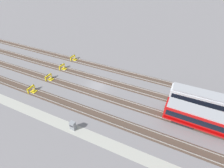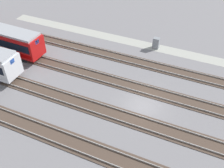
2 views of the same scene
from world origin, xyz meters
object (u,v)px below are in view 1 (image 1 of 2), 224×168
subway_car_front_row_centre (222,125)px  electrical_cabinet (73,126)px  subway_car_front_row_left_inner (221,105)px  bumper_stop_far_inner_track (74,58)px  bumper_stop_near_inner_track (49,78)px  bumper_stop_middle_track (63,67)px  bumper_stop_nearest_track (32,90)px

subway_car_front_row_centre → electrical_cabinet: 24.15m
subway_car_front_row_left_inner → bumper_stop_far_inner_track: bearing=172.0°
subway_car_front_row_left_inner → electrical_cabinet: subway_car_front_row_left_inner is taller
bumper_stop_near_inner_track → bumper_stop_far_inner_track: (-0.33, 10.14, 0.00)m
subway_car_front_row_left_inner → bumper_stop_middle_track: bearing=180.0°
bumper_stop_middle_track → bumper_stop_far_inner_track: (-0.28, 5.07, 0.00)m
bumper_stop_near_inner_track → bumper_stop_middle_track: 5.07m
bumper_stop_near_inner_track → bumper_stop_middle_track: same height
subway_car_front_row_left_inner → bumper_stop_near_inner_track: size_ratio=8.99×
bumper_stop_middle_track → bumper_stop_far_inner_track: 5.07m
bumper_stop_near_inner_track → electrical_cabinet: electrical_cabinet is taller
subway_car_front_row_centre → bumper_stop_near_inner_track: size_ratio=8.99×
subway_car_front_row_left_inner → subway_car_front_row_centre: 5.09m
bumper_stop_middle_track → electrical_cabinet: 19.93m
bumper_stop_near_inner_track → electrical_cabinet: bearing=-35.2°
subway_car_front_row_centre → bumper_stop_far_inner_track: subway_car_front_row_centre is taller
subway_car_front_row_centre → bumper_stop_middle_track: bearing=171.9°
subway_car_front_row_left_inner → bumper_stop_middle_track: size_ratio=8.99×
subway_car_front_row_centre → bumper_stop_far_inner_track: size_ratio=8.98×
electrical_cabinet → bumper_stop_middle_track: bearing=132.9°
bumper_stop_near_inner_track → bumper_stop_middle_track: size_ratio=1.00×
bumper_stop_nearest_track → bumper_stop_near_inner_track: 5.06m
subway_car_front_row_left_inner → bumper_stop_near_inner_track: 36.07m
bumper_stop_middle_track → bumper_stop_far_inner_track: bearing=93.2°
bumper_stop_near_inner_track → bumper_stop_nearest_track: bearing=-93.4°
bumper_stop_nearest_track → bumper_stop_near_inner_track: (0.30, 5.05, 0.00)m
subway_car_front_row_centre → electrical_cabinet: subway_car_front_row_centre is taller
subway_car_front_row_centre → electrical_cabinet: (-22.17, -9.50, -1.24)m
subway_car_front_row_centre → bumper_stop_near_inner_track: 35.72m
bumper_stop_far_inner_track → electrical_cabinet: size_ratio=1.26×
subway_car_front_row_centre → bumper_stop_near_inner_track: subway_car_front_row_centre is taller
subway_car_front_row_left_inner → bumper_stop_middle_track: subway_car_front_row_left_inner is taller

